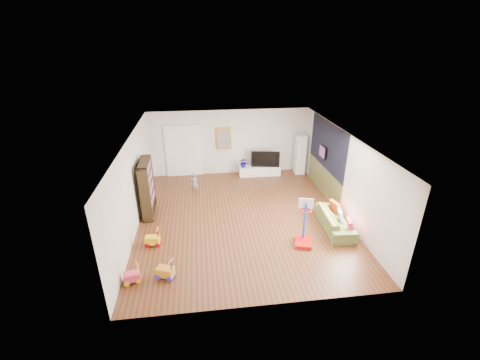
{
  "coord_description": "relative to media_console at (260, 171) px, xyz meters",
  "views": [
    {
      "loc": [
        -1.21,
        -8.9,
        5.4
      ],
      "look_at": [
        0.0,
        0.4,
        1.15
      ],
      "focal_mm": 24.0,
      "sensor_mm": 36.0,
      "label": 1
    }
  ],
  "objects": [
    {
      "name": "ceiling",
      "position": [
        -1.21,
        -3.33,
        2.5
      ],
      "size": [
        6.5,
        7.5,
        0.0
      ],
      "primitive_type": "cube",
      "color": "white",
      "rests_on": "ground"
    },
    {
      "name": "painting_back",
      "position": [
        -1.46,
        0.38,
        1.35
      ],
      "size": [
        0.62,
        0.06,
        0.92
      ],
      "primitive_type": "cube",
      "color": "gold",
      "rests_on": "wall_back"
    },
    {
      "name": "floor",
      "position": [
        -1.21,
        -3.33,
        -0.2
      ],
      "size": [
        6.5,
        7.5,
        0.0
      ],
      "primitive_type": "cube",
      "color": "brown",
      "rests_on": "ground"
    },
    {
      "name": "vase_plant",
      "position": [
        -0.68,
        -0.03,
        0.41
      ],
      "size": [
        0.41,
        0.37,
        0.42
      ],
      "primitive_type": "imported",
      "rotation": [
        0.0,
        0.0,
        -0.11
      ],
      "color": "#170C95",
      "rests_on": "media_console"
    },
    {
      "name": "doorway",
      "position": [
        -3.11,
        0.38,
        0.85
      ],
      "size": [
        1.45,
        0.06,
        2.1
      ],
      "primitive_type": "cube",
      "color": "white",
      "rests_on": "ground"
    },
    {
      "name": "navy_accent",
      "position": [
        2.02,
        -1.93,
        1.65
      ],
      "size": [
        0.01,
        3.2,
        1.7
      ],
      "primitive_type": "cube",
      "color": "black",
      "rests_on": "wall_right"
    },
    {
      "name": "basketball_hoop",
      "position": [
        0.32,
        -5.0,
        0.48
      ],
      "size": [
        0.59,
        0.67,
        1.35
      ],
      "primitive_type": "cube",
      "rotation": [
        0.0,
        0.0,
        -0.26
      ],
      "color": "red",
      "rests_on": "ground"
    },
    {
      "name": "pillow_left",
      "position": [
        1.71,
        -4.88,
        0.23
      ],
      "size": [
        0.17,
        0.38,
        0.37
      ],
      "primitive_type": "cube",
      "rotation": [
        0.0,
        0.0,
        -0.21
      ],
      "color": "#D52145",
      "rests_on": "sofa"
    },
    {
      "name": "wall_front",
      "position": [
        -1.21,
        -7.08,
        1.15
      ],
      "size": [
        6.5,
        0.0,
        2.7
      ],
      "primitive_type": "cube",
      "color": "white",
      "rests_on": "ground"
    },
    {
      "name": "pillow_center",
      "position": [
        1.68,
        -4.31,
        0.23
      ],
      "size": [
        0.16,
        0.36,
        0.35
      ],
      "primitive_type": "cube",
      "rotation": [
        0.0,
        0.0,
        -0.21
      ],
      "color": "white",
      "rests_on": "sofa"
    },
    {
      "name": "wall_left",
      "position": [
        -4.46,
        -3.33,
        1.15
      ],
      "size": [
        0.0,
        7.5,
        2.7
      ],
      "primitive_type": "cube",
      "color": "silver",
      "rests_on": "ground"
    },
    {
      "name": "ride_on_yellow",
      "position": [
        -3.88,
        -4.51,
        0.06
      ],
      "size": [
        0.42,
        0.29,
        0.53
      ],
      "primitive_type": "cube",
      "rotation": [
        0.0,
        0.0,
        -0.11
      ],
      "color": "yellow",
      "rests_on": "ground"
    },
    {
      "name": "wall_back",
      "position": [
        -1.21,
        0.42,
        1.15
      ],
      "size": [
        6.5,
        0.0,
        2.7
      ],
      "primitive_type": "cube",
      "color": "silver",
      "rests_on": "ground"
    },
    {
      "name": "ride_on_orange",
      "position": [
        -3.42,
        -5.9,
        0.07
      ],
      "size": [
        0.48,
        0.39,
        0.55
      ],
      "primitive_type": "cube",
      "rotation": [
        0.0,
        0.0,
        -0.38
      ],
      "color": "orange",
      "rests_on": "ground"
    },
    {
      "name": "bookshelf",
      "position": [
        -4.19,
        -2.66,
        0.72
      ],
      "size": [
        0.36,
        1.26,
        1.84
      ],
      "primitive_type": "cube",
      "rotation": [
        0.0,
        0.0,
        0.02
      ],
      "color": "#322312",
      "rests_on": "ground"
    },
    {
      "name": "artwork_right",
      "position": [
        1.96,
        -1.73,
        1.35
      ],
      "size": [
        0.04,
        0.56,
        0.46
      ],
      "primitive_type": "cube",
      "color": "#7F3F8C",
      "rests_on": "wall_right"
    },
    {
      "name": "ride_on_pink",
      "position": [
        -4.2,
        -5.96,
        0.05
      ],
      "size": [
        0.42,
        0.31,
        0.5
      ],
      "primitive_type": "cube",
      "rotation": [
        0.0,
        0.0,
        0.23
      ],
      "color": "#EC395D",
      "rests_on": "ground"
    },
    {
      "name": "media_console",
      "position": [
        0.0,
        0.0,
        0.0
      ],
      "size": [
        1.73,
        0.46,
        0.4
      ],
      "primitive_type": "cube",
      "rotation": [
        0.0,
        0.0,
        -0.02
      ],
      "color": "white",
      "rests_on": "ground"
    },
    {
      "name": "tall_cabinet",
      "position": [
        1.7,
        -0.01,
        0.64
      ],
      "size": [
        0.39,
        0.39,
        1.67
      ],
      "primitive_type": "cube",
      "rotation": [
        0.0,
        0.0,
        -0.01
      ],
      "color": "white",
      "rests_on": "ground"
    },
    {
      "name": "child",
      "position": [
        -2.72,
        -1.35,
        0.19
      ],
      "size": [
        0.32,
        0.24,
        0.78
      ],
      "primitive_type": "imported",
      "rotation": [
        0.0,
        0.0,
        3.32
      ],
      "color": "slate",
      "rests_on": "ground"
    },
    {
      "name": "pillow_right",
      "position": [
        1.7,
        -3.81,
        0.23
      ],
      "size": [
        0.22,
        0.43,
        0.41
      ],
      "primitive_type": "cube",
      "rotation": [
        0.0,
        0.0,
        0.27
      ],
      "color": "#BF3610",
      "rests_on": "sofa"
    },
    {
      "name": "wall_right",
      "position": [
        2.04,
        -3.33,
        1.15
      ],
      "size": [
        0.0,
        7.5,
        2.7
      ],
      "primitive_type": "cube",
      "color": "silver",
      "rests_on": "ground"
    },
    {
      "name": "tv",
      "position": [
        0.23,
        0.01,
        0.54
      ],
      "size": [
        1.18,
        0.36,
        0.67
      ],
      "primitive_type": "imported",
      "rotation": [
        0.0,
        0.0,
        -0.18
      ],
      "color": "black",
      "rests_on": "media_console"
    },
    {
      "name": "olive_wainscot",
      "position": [
        2.02,
        -1.93,
        0.3
      ],
      "size": [
        0.01,
        3.2,
        1.0
      ],
      "primitive_type": "cube",
      "color": "brown",
      "rests_on": "wall_right"
    },
    {
      "name": "sofa",
      "position": [
        1.52,
        -4.33,
        0.07
      ],
      "size": [
        0.85,
        1.9,
        0.54
      ],
      "primitive_type": "imported",
      "rotation": [
        0.0,
        0.0,
        1.51
      ],
      "color": "#596A2F",
      "rests_on": "ground"
    }
  ]
}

